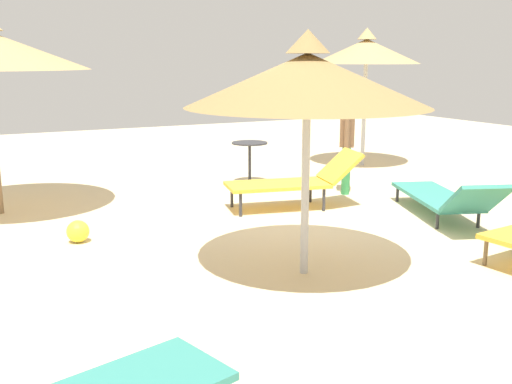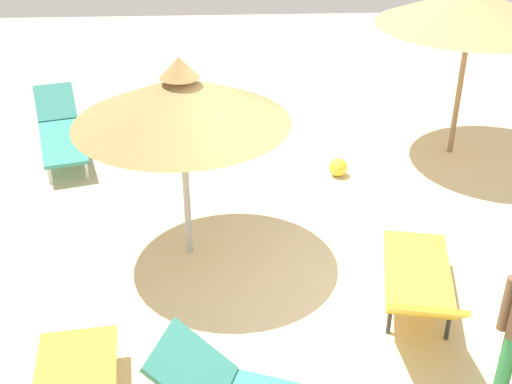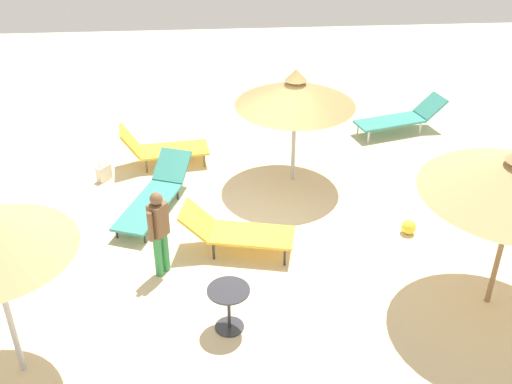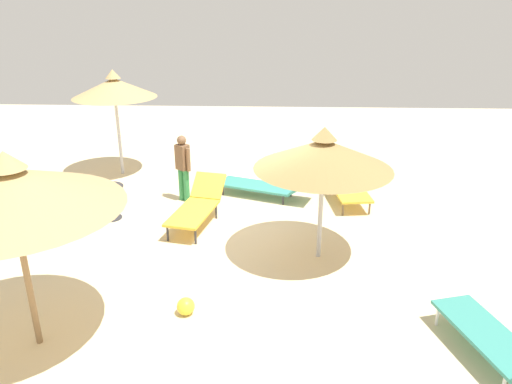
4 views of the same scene
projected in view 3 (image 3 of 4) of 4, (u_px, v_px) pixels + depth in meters
The scene contains 10 objects.
ground at pixel (255, 220), 11.43m from camera, with size 24.00×24.00×0.10m, color beige.
parasol_umbrella_near_left at pixel (295, 92), 11.64m from camera, with size 2.33×2.33×2.37m.
lounge_chair_front at pixel (155, 195), 11.53m from camera, with size 1.44×2.45×0.71m.
lounge_chair_edge at pixel (161, 148), 12.97m from camera, with size 1.88×0.90×0.90m.
lounge_chair_near_right at pixel (235, 231), 10.34m from camera, with size 2.00×1.06×0.80m.
lounge_chair_far_right at pixel (401, 117), 14.36m from camera, with size 2.25×1.17×0.77m.
person_standing_back at pixel (159, 229), 9.62m from camera, with size 0.34×0.38×1.52m.
handbag at pixel (104, 172), 12.53m from camera, with size 0.31×0.34×0.48m.
side_table_round at pixel (229, 302), 8.71m from camera, with size 0.61×0.61×0.71m.
beach_ball at pixel (409, 227), 10.93m from camera, with size 0.26×0.26×0.26m, color yellow.
Camera 3 is at (-0.69, -9.44, 6.38)m, focal length 42.97 mm.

